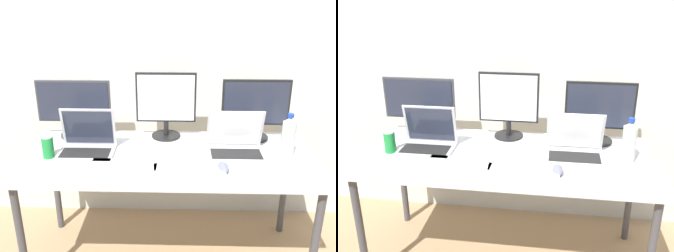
{
  "view_description": "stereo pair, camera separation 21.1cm",
  "coord_description": "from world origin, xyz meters",
  "views": [
    {
      "loc": [
        0.06,
        -1.97,
        1.68
      ],
      "look_at": [
        0.0,
        0.0,
        0.92
      ],
      "focal_mm": 40.0,
      "sensor_mm": 36.0,
      "label": 1
    },
    {
      "loc": [
        0.27,
        -1.95,
        1.68
      ],
      "look_at": [
        0.0,
        0.0,
        0.92
      ],
      "focal_mm": 40.0,
      "sensor_mm": 36.0,
      "label": 2
    }
  ],
  "objects": [
    {
      "name": "wall_back",
      "position": [
        0.0,
        0.59,
        1.3
      ],
      "size": [
        7.0,
        0.08,
        2.6
      ],
      "primitive_type": "cube",
      "color": "silver",
      "rests_on": "ground"
    },
    {
      "name": "work_desk",
      "position": [
        0.0,
        0.0,
        0.68
      ],
      "size": [
        1.71,
        0.74,
        0.74
      ],
      "color": "#424247",
      "rests_on": "ground"
    },
    {
      "name": "monitor_left",
      "position": [
        -0.61,
        0.28,
        0.94
      ],
      "size": [
        0.47,
        0.21,
        0.37
      ],
      "color": "#38383D",
      "rests_on": "work_desk"
    },
    {
      "name": "monitor_center",
      "position": [
        -0.02,
        0.28,
        0.97
      ],
      "size": [
        0.38,
        0.19,
        0.42
      ],
      "color": "black",
      "rests_on": "work_desk"
    },
    {
      "name": "monitor_right",
      "position": [
        0.54,
        0.27,
        0.95
      ],
      "size": [
        0.42,
        0.19,
        0.38
      ],
      "color": "black",
      "rests_on": "work_desk"
    },
    {
      "name": "laptop_silver",
      "position": [
        -0.48,
        0.02,
        0.8
      ],
      "size": [
        0.32,
        0.24,
        0.26
      ],
      "color": "#B7B7BC",
      "rests_on": "work_desk"
    },
    {
      "name": "laptop_secondary",
      "position": [
        0.39,
        0.03,
        0.8
      ],
      "size": [
        0.33,
        0.25,
        0.26
      ],
      "color": "#B7B7BC",
      "rests_on": "work_desk"
    },
    {
      "name": "keyboard_main",
      "position": [
        -0.24,
        -0.16,
        0.75
      ],
      "size": [
        0.36,
        0.14,
        0.02
      ],
      "primitive_type": "cube",
      "rotation": [
        0.0,
        0.0,
        -0.03
      ],
      "color": "#B2B2B7",
      "rests_on": "work_desk"
    },
    {
      "name": "keyboard_aux",
      "position": [
        0.12,
        -0.2,
        0.75
      ],
      "size": [
        0.38,
        0.15,
        0.02
      ],
      "primitive_type": "cube",
      "rotation": [
        0.0,
        0.0,
        0.07
      ],
      "color": "white",
      "rests_on": "work_desk"
    },
    {
      "name": "mouse_by_keyboard",
      "position": [
        0.3,
        -0.19,
        0.76
      ],
      "size": [
        0.07,
        0.12,
        0.04
      ],
      "primitive_type": "ellipsoid",
      "rotation": [
        0.0,
        0.0,
        0.15
      ],
      "color": "slate",
      "rests_on": "work_desk"
    },
    {
      "name": "water_bottle",
      "position": [
        0.68,
        -0.01,
        0.86
      ],
      "size": [
        0.08,
        0.08,
        0.26
      ],
      "color": "silver",
      "rests_on": "work_desk"
    },
    {
      "name": "soda_can_near_keyboard",
      "position": [
        -0.68,
        -0.05,
        0.8
      ],
      "size": [
        0.07,
        0.07,
        0.13
      ],
      "color": "#197F33",
      "rests_on": "work_desk"
    }
  ]
}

